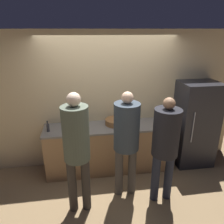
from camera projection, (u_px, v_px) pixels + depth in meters
name	position (u px, v px, depth m)	size (l,w,h in m)	color
ground_plane	(113.00, 178.00, 4.05)	(14.00, 14.00, 0.00)	#8C704C
wall_back	(108.00, 101.00, 4.20)	(5.20, 0.06, 2.60)	#D6BC8C
counter	(110.00, 147.00, 4.22)	(2.44, 0.64, 0.92)	#9E754C
refrigerator	(195.00, 124.00, 4.30)	(0.73, 0.63, 1.68)	#232328
person_left	(76.00, 144.00, 2.98)	(0.37, 0.37, 1.86)	#38332D
person_center	(126.00, 135.00, 3.33)	(0.39, 0.39, 1.76)	#4C4742
person_right	(165.00, 141.00, 3.22)	(0.39, 0.39, 1.72)	#232838
fruit_bowl	(115.00, 122.00, 4.09)	(0.38, 0.38, 0.14)	brown
utensil_crock	(126.00, 117.00, 4.26)	(0.13, 0.13, 0.28)	silver
bottle_dark	(48.00, 127.00, 3.79)	(0.05, 0.05, 0.20)	#333338
bottle_red	(169.00, 119.00, 4.13)	(0.08, 0.08, 0.20)	red
bottle_clear	(74.00, 127.00, 3.76)	(0.07, 0.07, 0.25)	silver
cup_red	(68.00, 123.00, 4.02)	(0.07, 0.07, 0.10)	#A33D33
cup_white	(157.00, 119.00, 4.25)	(0.08, 0.08, 0.08)	white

